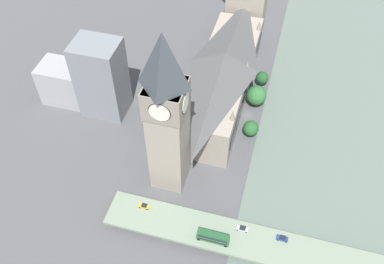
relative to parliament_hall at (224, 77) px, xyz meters
The scene contains 14 objects.
ground_plane 20.77m from the parliament_hall, 150.21° to the left, with size 600.00×600.00×0.00m, color #4C4C4F.
river_water 52.89m from the parliament_hall, behind, with size 61.34×360.00×0.30m, color slate.
parliament_hall is the anchor object (origin of this frame).
clock_tower 57.20m from the parliament_hall, 79.09° to the left, with size 13.88×13.88×70.75m.
road_bridge 88.82m from the parliament_hall, 125.00° to the left, with size 154.69×14.09×4.30m.
double_decker_bus_mid 77.20m from the parliament_hall, 100.17° to the left, with size 11.60×2.59×4.69m.
car_northbound_lead 71.25m from the parliament_hall, 78.34° to the left, with size 3.97×1.76×1.38m.
car_northbound_tail 78.46m from the parliament_hall, 118.33° to the left, with size 3.94×1.90×1.42m.
car_southbound_lead 72.77m from the parliament_hall, 108.31° to the left, with size 4.10×1.90×1.35m.
city_block_west 54.62m from the parliament_hall, 23.11° to the left, with size 19.46×15.60×36.90m.
city_block_center 73.27m from the parliament_hall, 15.63° to the left, with size 20.33×14.89×19.31m.
tree_embankment_near 17.26m from the parliament_hall, behind, with size 9.20×9.20×11.18m.
tree_embankment_mid 22.36m from the parliament_hall, 141.48° to the right, with size 6.12×6.12×8.33m.
tree_embankment_far 27.79m from the parliament_hall, 129.69° to the left, with size 6.81×6.81×8.55m.
Camera 1 is at (-11.35, 137.51, 142.59)m, focal length 40.00 mm.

